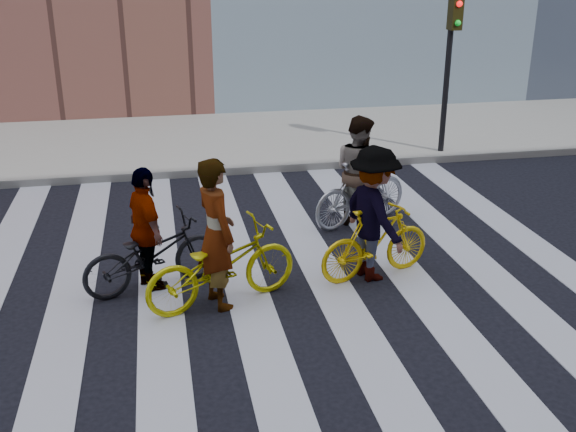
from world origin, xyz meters
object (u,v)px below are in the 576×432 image
object	(u,v)px
bike_yellow_right	(376,242)
rider_mid	(359,171)
bike_dark_rear	(152,254)
traffic_signal	(451,50)
rider_right	(374,214)
rider_left	(216,234)
bike_yellow_left	(222,265)
rider_rear	(146,230)
bike_silver_mid	(361,192)

from	to	relation	value
bike_yellow_right	rider_mid	size ratio (longest dim) A/B	0.93
bike_dark_rear	rider_mid	xyz separation A→B (m)	(3.23, 1.64, 0.41)
traffic_signal	bike_dark_rear	bearing A→B (deg)	-141.05
traffic_signal	rider_right	distance (m)	6.26
rider_right	bike_yellow_right	bearing A→B (deg)	-104.93
rider_mid	traffic_signal	bearing A→B (deg)	-64.52
traffic_signal	rider_left	distance (m)	7.81
bike_yellow_right	rider_left	bearing A→B (deg)	84.71
traffic_signal	bike_yellow_left	distance (m)	7.86
traffic_signal	bike_yellow_right	world-z (taller)	traffic_signal
bike_yellow_left	bike_dark_rear	xyz separation A→B (m)	(-0.83, 0.60, -0.04)
bike_yellow_left	bike_yellow_right	size ratio (longest dim) A/B	1.19
bike_dark_rear	rider_rear	size ratio (longest dim) A/B	1.12
traffic_signal	bike_yellow_right	distance (m)	6.34
rider_right	rider_mid	bearing A→B (deg)	-26.06
traffic_signal	bike_silver_mid	bearing A→B (deg)	-130.62
bike_silver_mid	rider_left	size ratio (longest dim) A/B	0.96
rider_rear	traffic_signal	bearing A→B (deg)	-70.77
bike_silver_mid	rider_rear	distance (m)	3.72
rider_rear	bike_yellow_left	bearing A→B (deg)	-143.68
traffic_signal	bike_silver_mid	world-z (taller)	traffic_signal
bike_yellow_right	rider_mid	world-z (taller)	rider_mid
bike_yellow_left	rider_right	distance (m)	2.10
bike_yellow_left	rider_left	world-z (taller)	rider_left
rider_mid	bike_yellow_right	bearing A→B (deg)	146.95
bike_yellow_right	rider_rear	distance (m)	2.99
bike_yellow_right	rider_rear	world-z (taller)	rider_rear
traffic_signal	rider_right	xyz separation A→B (m)	(-3.25, -5.18, -1.38)
traffic_signal	bike_silver_mid	size ratio (longest dim) A/B	1.83
bike_silver_mid	traffic_signal	bearing A→B (deg)	-64.03
rider_left	rider_right	distance (m)	2.12
bike_yellow_right	bike_dark_rear	xyz separation A→B (m)	(-2.91, 0.23, -0.01)
bike_yellow_left	bike_dark_rear	distance (m)	1.02
bike_yellow_left	rider_mid	world-z (taller)	rider_mid
rider_right	rider_rear	size ratio (longest dim) A/B	1.11
bike_silver_mid	bike_yellow_right	distance (m)	1.91
bike_yellow_right	rider_left	xyz separation A→B (m)	(-2.13, -0.36, 0.45)
rider_mid	rider_rear	size ratio (longest dim) A/B	1.09
bike_silver_mid	bike_dark_rear	distance (m)	3.67
bike_dark_rear	rider_rear	xyz separation A→B (m)	(-0.05, 0.00, 0.34)
traffic_signal	rider_right	size ratio (longest dim) A/B	1.84
bike_yellow_right	bike_dark_rear	bearing A→B (deg)	70.48
rider_left	rider_right	world-z (taller)	rider_left
rider_left	bike_yellow_right	bearing A→B (deg)	-98.64
bike_yellow_left	rider_rear	distance (m)	1.10
rider_right	rider_rear	distance (m)	2.92
rider_mid	bike_yellow_left	bearing A→B (deg)	109.54
traffic_signal	rider_mid	size ratio (longest dim) A/B	1.87
traffic_signal	bike_yellow_left	bearing A→B (deg)	-133.66
bike_dark_rear	bike_silver_mid	bearing A→B (deg)	-82.93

